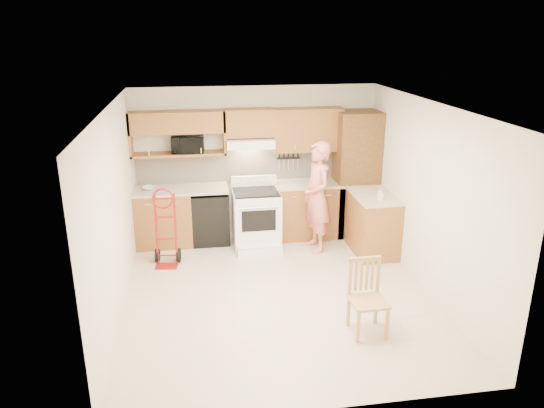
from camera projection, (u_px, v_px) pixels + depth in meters
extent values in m
cube|color=beige|center=(278.00, 294.00, 6.90)|extent=(4.00, 4.50, 0.02)
cube|color=white|center=(279.00, 105.00, 6.08)|extent=(4.00, 4.50, 0.02)
cube|color=beige|center=(256.00, 162.00, 8.60)|extent=(4.00, 0.02, 2.50)
cube|color=beige|center=(322.00, 292.00, 4.38)|extent=(4.00, 0.02, 2.50)
cube|color=beige|center=(114.00, 214.00, 6.20)|extent=(0.02, 4.50, 2.50)
cube|color=beige|center=(428.00, 198.00, 6.79)|extent=(0.02, 4.50, 2.50)
cube|color=beige|center=(256.00, 165.00, 8.60)|extent=(3.92, 0.03, 0.55)
cube|color=#9F632F|center=(164.00, 218.00, 8.35)|extent=(0.90, 0.60, 0.90)
cube|color=black|center=(210.00, 217.00, 8.46)|extent=(0.60, 0.60, 0.85)
cube|color=#9F632F|center=(307.00, 210.00, 8.70)|extent=(1.14, 0.60, 0.90)
cube|color=#C2B494|center=(181.00, 189.00, 8.24)|extent=(1.50, 0.63, 0.04)
cube|color=#C2B494|center=(308.00, 184.00, 8.54)|extent=(1.14, 0.63, 0.04)
cube|color=#9F632F|center=(372.00, 224.00, 8.08)|extent=(0.60, 1.00, 0.90)
cube|color=#C2B494|center=(374.00, 196.00, 7.92)|extent=(0.63, 1.00, 0.04)
cube|color=brown|center=(356.00, 174.00, 8.62)|extent=(0.70, 0.60, 2.10)
cube|color=#9F632F|center=(177.00, 122.00, 8.02)|extent=(1.50, 0.33, 0.34)
cube|color=#9F632F|center=(179.00, 154.00, 8.18)|extent=(1.50, 0.33, 0.04)
cube|color=#9F632F|center=(249.00, 123.00, 8.20)|extent=(0.76, 0.33, 0.44)
cube|color=#9F632F|center=(307.00, 130.00, 8.38)|extent=(1.14, 0.33, 0.70)
cube|color=white|center=(250.00, 143.00, 8.24)|extent=(0.76, 0.46, 0.14)
imported|color=black|center=(188.00, 144.00, 8.15)|extent=(0.52, 0.37, 0.28)
imported|color=#DA7263|center=(317.00, 197.00, 8.00)|extent=(0.51, 0.70, 1.76)
imported|color=white|center=(380.00, 194.00, 7.66)|extent=(0.10, 0.10, 0.18)
imported|color=white|center=(150.00, 188.00, 8.15)|extent=(0.26, 0.26, 0.05)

